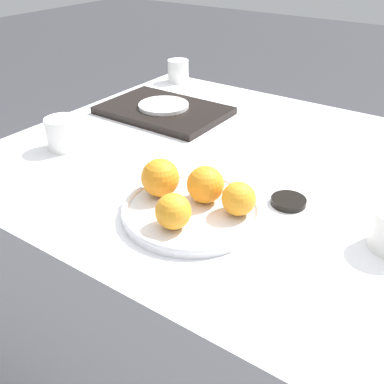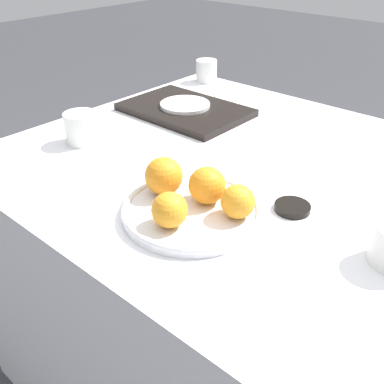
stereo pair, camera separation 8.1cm
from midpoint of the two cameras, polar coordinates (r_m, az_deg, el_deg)
The scene contains 11 objects.
table at distance 1.21m, azimuth 10.64°, elevation -13.15°, with size 1.24×0.94×0.74m.
fruit_platter at distance 0.83m, azimuth 2.79°, elevation -2.41°, with size 0.26×0.26×0.02m.
orange_0 at distance 0.83m, azimuth 4.71°, elevation 0.76°, with size 0.07×0.07×0.07m.
orange_1 at distance 0.80m, azimuth 8.74°, elevation -1.30°, with size 0.06×0.06×0.06m.
orange_2 at distance 0.77m, azimuth 0.14°, elevation -2.40°, with size 0.06×0.06×0.06m.
orange_3 at distance 0.86m, azimuth -0.92°, elevation 1.97°, with size 0.07×0.07×0.07m.
serving_tray at distance 1.30m, azimuth 0.93°, elevation 10.36°, with size 0.34×0.24×0.02m.
side_plate at distance 1.29m, azimuth 0.94°, elevation 10.98°, with size 0.14×0.14×0.01m.
cup_0 at distance 1.13m, azimuth -11.89°, elevation 7.93°, with size 0.08×0.08×0.08m.
cup_2 at distance 1.58m, azimuth 3.37°, elevation 15.09°, with size 0.07×0.07×0.07m.
soy_dish at distance 0.88m, azimuth 15.23°, elevation -2.00°, with size 0.07×0.07×0.01m.
Camera 2 is at (0.43, -0.76, 1.20)m, focal length 42.00 mm.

